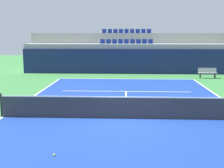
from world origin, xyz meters
The scene contains 14 objects.
ground_plane centered at (0.00, 0.00, 0.00)m, with size 80.00×80.00×0.00m, color #387A3D.
court_surface centered at (0.00, 0.00, 0.01)m, with size 11.00×24.00×0.01m, color navy.
baseline_far centered at (0.00, 11.95, 0.01)m, with size 11.00×0.10×0.00m, color white.
sideline_left centered at (-5.45, 0.00, 0.01)m, with size 0.10×24.00×0.00m, color white.
service_line_far centered at (0.00, 6.40, 0.01)m, with size 8.26×0.10×0.00m, color white.
centre_service_line centered at (0.00, 3.20, 0.01)m, with size 0.10×6.40×0.00m, color white.
back_wall centered at (0.00, 15.48, 1.14)m, with size 19.29×0.30×2.28m, color navy.
stands_tier_lower centered at (0.00, 16.83, 1.36)m, with size 19.29×2.40×2.72m, color #9E9E99.
stands_tier_upper centered at (0.00, 19.23, 1.86)m, with size 19.29×2.40×3.73m, color #9E9E99.
seating_row_lower centered at (0.00, 16.92, 2.85)m, with size 5.07×0.44×0.44m.
seating_row_upper centered at (0.00, 19.32, 3.85)m, with size 5.07×0.44×0.44m.
tennis_net centered at (0.00, 0.00, 0.51)m, with size 11.08×0.08×1.07m.
player_bench centered at (6.76, 12.77, 0.51)m, with size 1.50×0.40×0.85m.
tennis_ball_0 centered at (-2.14, -4.28, 0.04)m, with size 0.07×0.07×0.07m, color #CCE033.
Camera 1 is at (0.02, -13.02, 3.64)m, focal length 49.45 mm.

